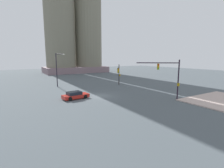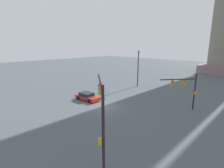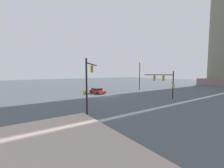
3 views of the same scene
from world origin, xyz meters
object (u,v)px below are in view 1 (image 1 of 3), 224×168
at_px(traffic_signal_near_corner, 119,72).
at_px(sedan_car_approaching, 75,95).
at_px(traffic_signal_opposite_side, 169,73).
at_px(streetlamp_curved_arm, 58,68).

xyz_separation_m(traffic_signal_near_corner, sedan_car_approaching, (-12.97, -6.68, -2.76)).
relative_size(traffic_signal_near_corner, traffic_signal_opposite_side, 0.79).
bearing_deg(traffic_signal_near_corner, streetlamp_curved_arm, -79.61).
distance_m(traffic_signal_near_corner, streetlamp_curved_arm, 14.12).
height_order(traffic_signal_near_corner, traffic_signal_opposite_side, traffic_signal_opposite_side).
height_order(traffic_signal_opposite_side, streetlamp_curved_arm, streetlamp_curved_arm).
distance_m(streetlamp_curved_arm, sedan_car_approaching, 13.68).
height_order(traffic_signal_near_corner, streetlamp_curved_arm, streetlamp_curved_arm).
distance_m(traffic_signal_opposite_side, streetlamp_curved_arm, 24.53).
height_order(streetlamp_curved_arm, sedan_car_approaching, streetlamp_curved_arm).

